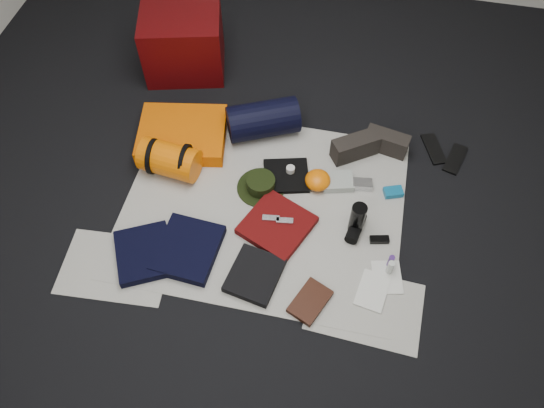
% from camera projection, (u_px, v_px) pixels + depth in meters
% --- Properties ---
extents(floor, '(4.50, 4.50, 0.02)m').
position_uv_depth(floor, '(264.00, 207.00, 3.10)').
color(floor, black).
rests_on(floor, ground).
extents(newspaper_mat, '(1.60, 1.30, 0.01)m').
position_uv_depth(newspaper_mat, '(263.00, 206.00, 3.09)').
color(newspaper_mat, beige).
rests_on(newspaper_mat, floor).
extents(newspaper_sheet_front_left, '(0.61, 0.44, 0.00)m').
position_uv_depth(newspaper_sheet_front_left, '(116.00, 267.00, 2.87)').
color(newspaper_sheet_front_left, beige).
rests_on(newspaper_sheet_front_left, floor).
extents(newspaper_sheet_front_right, '(0.60, 0.43, 0.00)m').
position_uv_depth(newspaper_sheet_front_right, '(365.00, 307.00, 2.74)').
color(newspaper_sheet_front_right, beige).
rests_on(newspaper_sheet_front_right, floor).
extents(red_cabinet, '(0.61, 0.55, 0.43)m').
position_uv_depth(red_cabinet, '(183.00, 43.00, 3.56)').
color(red_cabinet, '#4B0507').
rests_on(red_cabinet, floor).
extents(sleeping_pad, '(0.60, 0.53, 0.10)m').
position_uv_depth(sleeping_pad, '(182.00, 134.00, 3.33)').
color(sleeping_pad, '#EC6102').
rests_on(sleeping_pad, newspaper_mat).
extents(stuff_sack, '(0.37, 0.24, 0.20)m').
position_uv_depth(stuff_sack, '(170.00, 160.00, 3.14)').
color(stuff_sack, '#E86503').
rests_on(stuff_sack, newspaper_mat).
extents(sack_strap_left, '(0.02, 0.22, 0.22)m').
position_uv_depth(sack_strap_left, '(153.00, 156.00, 3.15)').
color(sack_strap_left, black).
rests_on(sack_strap_left, newspaper_mat).
extents(sack_strap_right, '(0.02, 0.22, 0.22)m').
position_uv_depth(sack_strap_right, '(186.00, 162.00, 3.13)').
color(sack_strap_right, black).
rests_on(sack_strap_right, newspaper_mat).
extents(navy_duffel, '(0.49, 0.39, 0.23)m').
position_uv_depth(navy_duffel, '(263.00, 120.00, 3.31)').
color(navy_duffel, black).
rests_on(navy_duffel, newspaper_mat).
extents(boonie_brim, '(0.38, 0.38, 0.01)m').
position_uv_depth(boonie_brim, '(261.00, 187.00, 3.15)').
color(boonie_brim, black).
rests_on(boonie_brim, newspaper_mat).
extents(boonie_crown, '(0.17, 0.17, 0.07)m').
position_uv_depth(boonie_crown, '(261.00, 183.00, 3.12)').
color(boonie_crown, black).
rests_on(boonie_crown, boonie_brim).
extents(hiking_boot_left, '(0.30, 0.25, 0.14)m').
position_uv_depth(hiking_boot_left, '(355.00, 147.00, 3.24)').
color(hiking_boot_left, black).
rests_on(hiking_boot_left, newspaper_mat).
extents(hiking_boot_right, '(0.28, 0.15, 0.13)m').
position_uv_depth(hiking_boot_right, '(387.00, 142.00, 3.27)').
color(hiking_boot_right, black).
rests_on(hiking_boot_right, newspaper_mat).
extents(flip_flop_left, '(0.17, 0.26, 0.01)m').
position_uv_depth(flip_flop_left, '(434.00, 149.00, 3.32)').
color(flip_flop_left, black).
rests_on(flip_flop_left, floor).
extents(flip_flop_right, '(0.16, 0.26, 0.01)m').
position_uv_depth(flip_flop_right, '(455.00, 159.00, 3.28)').
color(flip_flop_right, black).
rests_on(flip_flop_right, floor).
extents(trousers_navy_a, '(0.41, 0.43, 0.05)m').
position_uv_depth(trousers_navy_a, '(144.00, 253.00, 2.88)').
color(trousers_navy_a, black).
rests_on(trousers_navy_a, newspaper_mat).
extents(trousers_navy_b, '(0.35, 0.39, 0.06)m').
position_uv_depth(trousers_navy_b, '(188.00, 249.00, 2.89)').
color(trousers_navy_b, black).
rests_on(trousers_navy_b, newspaper_mat).
extents(trousers_charcoal, '(0.30, 0.33, 0.05)m').
position_uv_depth(trousers_charcoal, '(255.00, 275.00, 2.81)').
color(trousers_charcoal, black).
rests_on(trousers_charcoal, newspaper_mat).
extents(black_tshirt, '(0.32, 0.31, 0.03)m').
position_uv_depth(black_tshirt, '(286.00, 176.00, 3.19)').
color(black_tshirt, black).
rests_on(black_tshirt, newspaper_mat).
extents(red_shirt, '(0.45, 0.45, 0.05)m').
position_uv_depth(red_shirt, '(277.00, 225.00, 2.98)').
color(red_shirt, '#540909').
rests_on(red_shirt, newspaper_mat).
extents(orange_stuff_sack, '(0.20, 0.20, 0.10)m').
position_uv_depth(orange_stuff_sack, '(318.00, 180.00, 3.13)').
color(orange_stuff_sack, '#E86503').
rests_on(orange_stuff_sack, newspaper_mat).
extents(first_aid_pouch, '(0.21, 0.18, 0.05)m').
position_uv_depth(first_aid_pouch, '(338.00, 181.00, 3.15)').
color(first_aid_pouch, '#959C94').
rests_on(first_aid_pouch, newspaper_mat).
extents(water_bottle, '(0.11, 0.11, 0.21)m').
position_uv_depth(water_bottle, '(357.00, 218.00, 2.91)').
color(water_bottle, black).
rests_on(water_bottle, newspaper_mat).
extents(speaker, '(0.11, 0.20, 0.07)m').
position_uv_depth(speaker, '(356.00, 227.00, 2.96)').
color(speaker, black).
rests_on(speaker, newspaper_mat).
extents(compact_camera, '(0.12, 0.08, 0.05)m').
position_uv_depth(compact_camera, '(362.00, 184.00, 3.14)').
color(compact_camera, silver).
rests_on(compact_camera, newspaper_mat).
extents(cyan_case, '(0.13, 0.10, 0.03)m').
position_uv_depth(cyan_case, '(393.00, 192.00, 3.12)').
color(cyan_case, '#0E5E88').
rests_on(cyan_case, newspaper_mat).
extents(toiletry_purple, '(0.04, 0.04, 0.09)m').
position_uv_depth(toiletry_purple, '(391.00, 261.00, 2.83)').
color(toiletry_purple, '#43226E').
rests_on(toiletry_purple, newspaper_mat).
extents(toiletry_clear, '(0.04, 0.04, 0.10)m').
position_uv_depth(toiletry_clear, '(390.00, 268.00, 2.81)').
color(toiletry_clear, silver).
rests_on(toiletry_clear, newspaper_mat).
extents(paperback_book, '(0.23, 0.27, 0.03)m').
position_uv_depth(paperback_book, '(310.00, 302.00, 2.74)').
color(paperback_book, black).
rests_on(paperback_book, newspaper_mat).
extents(map_booklet, '(0.18, 0.24, 0.01)m').
position_uv_depth(map_booklet, '(372.00, 291.00, 2.78)').
color(map_booklet, silver).
rests_on(map_booklet, newspaper_mat).
extents(map_printout, '(0.19, 0.22, 0.01)m').
position_uv_depth(map_printout, '(387.00, 277.00, 2.83)').
color(map_printout, silver).
rests_on(map_printout, newspaper_mat).
extents(sunglasses, '(0.11, 0.07, 0.03)m').
position_uv_depth(sunglasses, '(379.00, 240.00, 2.94)').
color(sunglasses, black).
rests_on(sunglasses, newspaper_mat).
extents(key_cluster, '(0.10, 0.10, 0.01)m').
position_uv_depth(key_cluster, '(126.00, 268.00, 2.85)').
color(key_cluster, silver).
rests_on(key_cluster, newspaper_mat).
extents(tape_roll, '(0.05, 0.05, 0.03)m').
position_uv_depth(tape_roll, '(290.00, 169.00, 3.18)').
color(tape_roll, beige).
rests_on(tape_roll, black_tshirt).
extents(energy_bar_a, '(0.10, 0.05, 0.01)m').
position_uv_depth(energy_bar_a, '(271.00, 218.00, 2.98)').
color(energy_bar_a, silver).
rests_on(energy_bar_a, red_shirt).
extents(energy_bar_b, '(0.10, 0.05, 0.01)m').
position_uv_depth(energy_bar_b, '(285.00, 221.00, 2.97)').
color(energy_bar_b, silver).
rests_on(energy_bar_b, red_shirt).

